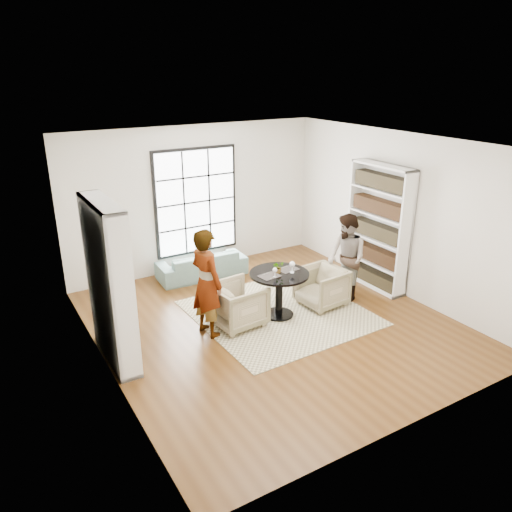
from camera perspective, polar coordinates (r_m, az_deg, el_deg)
ground at (r=8.52m, az=1.93°, el=-7.68°), size 6.00×6.00×0.00m
room_shell at (r=8.42m, az=0.05°, el=1.38°), size 6.00×6.01×6.00m
rug at (r=8.84m, az=2.64°, el=-6.49°), size 2.83×2.83×0.01m
pedestal_table at (r=8.51m, az=2.66°, el=-3.33°), size 1.01×1.01×0.81m
sofa at (r=10.29m, az=-6.21°, el=-0.95°), size 1.84×0.79×0.53m
armchair_left at (r=8.31m, az=-2.11°, el=-5.56°), size 0.89×0.87×0.74m
armchair_right at (r=9.05m, az=7.49°, el=-3.54°), size 0.84×0.82×0.71m
person_left at (r=7.87m, az=-5.67°, el=-3.09°), size 0.55×0.72×1.78m
person_right at (r=9.21m, az=10.32°, el=-0.22°), size 0.70×0.85×1.61m
placemat_left at (r=8.28m, az=1.56°, el=-2.30°), size 0.37×0.30×0.01m
placemat_right at (r=8.57m, az=3.67°, el=-1.52°), size 0.37×0.30×0.01m
cutlery_left at (r=8.28m, az=1.56°, el=-2.25°), size 0.17×0.24×0.01m
cutlery_right at (r=8.57m, az=3.68°, el=-1.48°), size 0.17×0.24×0.01m
wine_glass_left at (r=8.20m, az=2.18°, el=-1.65°), size 0.08×0.08×0.17m
wine_glass_right at (r=8.39m, az=4.17°, el=-0.98°), size 0.09×0.09×0.21m
flower_centerpiece at (r=8.39m, az=2.55°, el=-1.27°), size 0.19×0.17×0.21m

